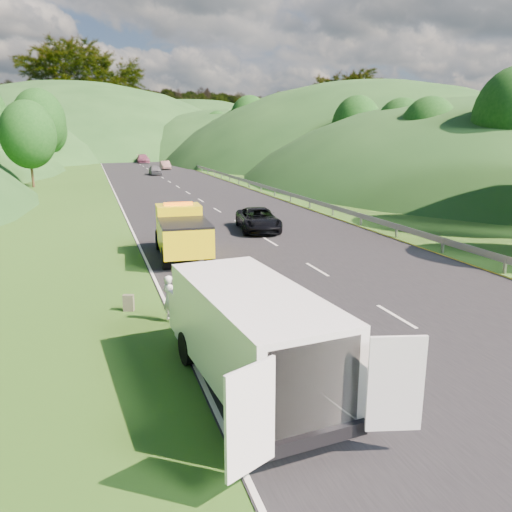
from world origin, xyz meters
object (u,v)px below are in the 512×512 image
object	(u,v)px
suitcase	(129,303)
spare_tire	(359,400)
tow_truck	(182,232)
woman	(171,321)
child	(219,309)
white_van	(249,332)
worker	(290,372)
passing_suv	(258,231)

from	to	relation	value
suitcase	spare_tire	xyz separation A→B (m)	(4.42, -7.52, -0.28)
tow_truck	woman	world-z (taller)	tow_truck
child	spare_tire	distance (m)	6.91
white_van	worker	xyz separation A→B (m)	(1.19, 0.38, -1.39)
child	tow_truck	bearing A→B (deg)	134.85
tow_truck	passing_suv	xyz separation A→B (m)	(5.54, 5.13, -1.22)
woman	passing_suv	distance (m)	15.21
white_van	woman	size ratio (longest dim) A/B	4.81
white_van	woman	xyz separation A→B (m)	(-1.11, 4.80, -1.39)
suitcase	child	bearing A→B (deg)	-15.13
woman	suitcase	distance (m)	1.82
white_van	woman	world-z (taller)	white_van
white_van	child	xyz separation A→B (m)	(0.61, 5.39, -1.39)
white_van	spare_tire	xyz separation A→B (m)	(2.13, -1.36, -1.39)
tow_truck	woman	xyz separation A→B (m)	(-1.84, -8.17, -1.22)
spare_tire	worker	bearing A→B (deg)	118.58
woman	suitcase	size ratio (longest dim) A/B	2.65
tow_truck	spare_tire	xyz separation A→B (m)	(1.40, -14.32, -1.22)
child	worker	distance (m)	5.04
spare_tire	white_van	bearing A→B (deg)	147.58
white_van	passing_suv	bearing A→B (deg)	65.77
tow_truck	suitcase	world-z (taller)	tow_truck
spare_tire	passing_suv	distance (m)	19.89
passing_suv	worker	bearing A→B (deg)	-97.21
white_van	suitcase	xyz separation A→B (m)	(-2.28, 6.17, -1.11)
woman	child	xyz separation A→B (m)	(1.71, 0.58, 0.00)
tow_truck	white_van	distance (m)	12.99
tow_truck	child	world-z (taller)	tow_truck
tow_truck	woman	distance (m)	8.46
woman	child	size ratio (longest dim) A/B	1.39
child	spare_tire	bearing A→B (deg)	-31.45
child	passing_suv	size ratio (longest dim) A/B	0.22
tow_truck	suitcase	distance (m)	7.50
spare_tire	child	bearing A→B (deg)	102.76
woman	child	bearing A→B (deg)	-104.35
child	worker	bearing A→B (deg)	-37.57
white_van	worker	bearing A→B (deg)	12.40
child	passing_suv	distance (m)	13.92
spare_tire	suitcase	bearing A→B (deg)	120.43
tow_truck	spare_tire	distance (m)	14.44
woman	white_van	bearing A→B (deg)	159.88
worker	suitcase	size ratio (longest dim) A/B	2.89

